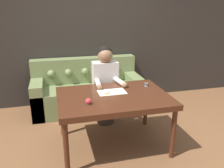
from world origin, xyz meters
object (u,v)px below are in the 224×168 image
person (105,85)px  couch (87,91)px  scissors (109,93)px  dining_table (113,100)px  pin_cushion (88,102)px  thread_spool (146,84)px

person → couch: bearing=107.6°
couch → scissors: 1.27m
scissors → dining_table: bearing=-70.9°
person → scissors: bearing=-98.2°
couch → dining_table: bearing=-83.1°
person → pin_cushion: size_ratio=17.30×
dining_table → thread_spool: (0.54, 0.23, 0.09)m
person → thread_spool: bearing=-40.6°
scissors → pin_cushion: bearing=-136.4°
couch → scissors: bearing=-84.2°
dining_table → scissors: size_ratio=6.20×
dining_table → scissors: scissors is taller
person → dining_table: bearing=-94.1°
pin_cushion → person: bearing=65.3°
thread_spool → person: bearing=139.4°
person → scissors: 0.57m
dining_table → person: size_ratio=1.13×
couch → scissors: size_ratio=8.37×
thread_spool → pin_cushion: (-0.89, -0.43, 0.01)m
person → scissors: (-0.08, -0.56, 0.08)m
couch → pin_cushion: (-0.19, -1.50, 0.43)m
dining_table → person: bearing=85.9°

